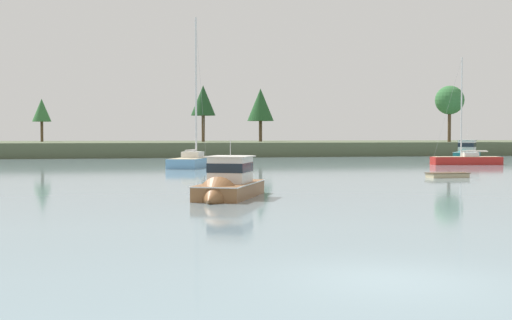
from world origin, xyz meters
TOP-DOWN VIEW (x-y plane):
  - ground_plane at (0.00, 0.00)m, footprint 445.15×445.15m
  - far_shore_bank at (0.00, 98.76)m, footprint 200.32×43.14m
  - sailboat_red at (29.73, 49.76)m, footprint 7.21×2.71m
  - dinghy_sand at (17.49, 30.65)m, footprint 2.97×1.40m
  - sailboat_skyblue at (1.90, 50.43)m, footprint 5.96×9.62m
  - cruiser_teal at (36.82, 62.39)m, footprint 6.93×8.19m
  - cruiser_wood at (-0.35, 18.22)m, footprint 4.59×6.76m
  - shore_tree_far_right at (45.50, 82.99)m, footprint 4.46×4.46m
  - shore_tree_far_left at (-16.94, 100.88)m, footprint 3.02×3.02m
  - shore_tree_center_right at (18.33, 96.12)m, footprint 4.39×4.39m
  - shore_tree_inland_b at (8.39, 93.27)m, footprint 3.90×3.90m

SIDE VIEW (x-z plane):
  - ground_plane at x=0.00m, z-range 0.00..0.00m
  - dinghy_sand at x=17.49m, z-range -0.12..0.36m
  - sailboat_red at x=29.73m, z-range -5.50..5.98m
  - sailboat_skyblue at x=1.90m, z-range -7.10..7.68m
  - cruiser_wood at x=-0.35m, z-range -1.31..2.25m
  - cruiser_teal at x=36.82m, z-range -1.87..2.98m
  - far_shore_bank at x=0.00m, z-range 0.00..2.00m
  - shore_tree_far_left at x=-16.94m, z-range 3.57..10.53m
  - shore_tree_center_right at x=18.33m, z-range 3.67..12.48m
  - shore_tree_far_right at x=45.50m, z-range 4.08..12.81m
  - shore_tree_inland_b at x=8.39m, z-range 4.02..12.99m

